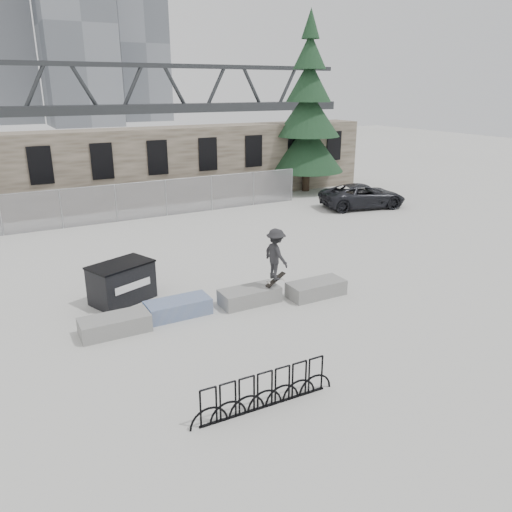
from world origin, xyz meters
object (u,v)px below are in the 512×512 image
(dumpster, at_px, (122,282))
(skateboarder, at_px, (276,254))
(planter_center_left, at_px, (178,307))
(bike_rack, at_px, (265,390))
(suv, at_px, (363,196))
(planter_center_right, at_px, (250,295))
(planter_offset, at_px, (316,288))
(spruce_tree, at_px, (308,120))
(planter_far_left, at_px, (115,324))

(dumpster, relative_size, skateboarder, 1.19)
(planter_center_left, relative_size, skateboarder, 1.03)
(bike_rack, bearing_deg, skateboarder, 57.02)
(suv, bearing_deg, planter_center_left, 133.32)
(planter_center_right, xyz_separation_m, suv, (12.40, 9.06, 0.42))
(planter_center_left, height_order, bike_rack, bike_rack)
(planter_center_left, bearing_deg, planter_center_right, -5.81)
(planter_offset, xyz_separation_m, bike_rack, (-4.68, -4.66, 0.16))
(dumpster, bearing_deg, bike_rack, -101.97)
(planter_offset, xyz_separation_m, spruce_tree, (9.96, 15.42, 4.45))
(planter_far_left, distance_m, planter_center_left, 2.05)
(planter_center_left, xyz_separation_m, suv, (14.82, 8.81, 0.42))
(bike_rack, relative_size, spruce_tree, 0.31)
(planter_center_left, distance_m, skateboarder, 3.59)
(planter_far_left, relative_size, skateboarder, 1.03)
(dumpster, relative_size, spruce_tree, 0.20)
(planter_far_left, height_order, bike_rack, bike_rack)
(suv, distance_m, skateboarder, 14.80)
(planter_center_left, distance_m, bike_rack, 5.46)
(planter_center_right, relative_size, suv, 0.39)
(planter_far_left, relative_size, spruce_tree, 0.17)
(suv, bearing_deg, planter_offset, 146.15)
(planter_far_left, bearing_deg, dumpster, 70.09)
(skateboarder, bearing_deg, planter_center_right, 73.35)
(spruce_tree, height_order, skateboarder, spruce_tree)
(spruce_tree, relative_size, skateboarder, 5.90)
(planter_far_left, height_order, spruce_tree, spruce_tree)
(dumpster, distance_m, suv, 17.46)
(planter_offset, distance_m, suv, 13.94)
(planter_center_right, bearing_deg, planter_offset, -13.43)
(planter_center_left, relative_size, bike_rack, 0.56)
(planter_far_left, distance_m, bike_rack, 5.62)
(dumpster, distance_m, skateboarder, 5.22)
(planter_far_left, xyz_separation_m, suv, (16.85, 9.05, 0.42))
(dumpster, bearing_deg, skateboarder, -49.51)
(planter_offset, relative_size, bike_rack, 0.56)
(suv, height_order, skateboarder, skateboarder)
(suv, bearing_deg, planter_center_right, 138.73)
(planter_center_left, bearing_deg, dumpster, 122.33)
(planter_center_right, distance_m, planter_offset, 2.36)
(planter_far_left, height_order, suv, suv)
(planter_center_left, xyz_separation_m, planter_offset, (4.72, -0.80, 0.00))
(planter_offset, bearing_deg, planter_far_left, 175.26)
(planter_offset, height_order, skateboarder, skateboarder)
(skateboarder, bearing_deg, spruce_tree, -41.76)
(planter_far_left, xyz_separation_m, spruce_tree, (16.71, 14.86, 4.45))
(planter_center_right, distance_m, suv, 15.36)
(dumpster, bearing_deg, planter_center_right, -52.81)
(planter_far_left, distance_m, planter_offset, 6.77)
(planter_center_left, relative_size, suv, 0.39)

